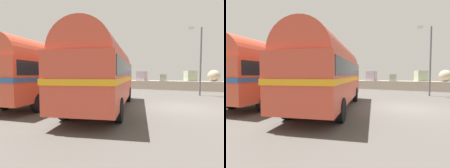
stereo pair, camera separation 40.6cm
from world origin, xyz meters
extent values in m
cube|color=#4E4A45|center=(0.00, 0.00, 0.01)|extent=(32.00, 26.00, 0.02)
cube|color=#AD9E8E|center=(0.00, 11.80, 0.55)|extent=(31.36, 1.80, 1.10)
cube|color=tan|center=(-13.30, 11.77, 1.64)|extent=(1.33, 1.30, 1.08)
cube|color=#BE9890|center=(-10.33, 12.27, 1.67)|extent=(1.36, 1.18, 1.14)
cube|color=tan|center=(-7.99, 12.31, 1.54)|extent=(0.75, 0.93, 0.88)
cube|color=#A4909D|center=(-5.27, 11.58, 1.70)|extent=(1.35, 1.08, 1.21)
cube|color=#9FA592|center=(-2.55, 11.42, 1.50)|extent=(0.91, 0.75, 0.81)
cube|color=#9FAF8C|center=(0.52, 12.17, 1.72)|extent=(1.53, 1.44, 1.24)
sphere|color=tan|center=(2.96, 12.28, 1.75)|extent=(1.30, 1.30, 1.30)
cylinder|color=black|center=(-5.43, 0.23, 0.50)|extent=(0.52, 1.00, 0.96)
cylinder|color=black|center=(-3.30, 0.82, 0.50)|extent=(0.52, 1.00, 0.96)
cylinder|color=black|center=(-4.05, -4.79, 0.50)|extent=(0.52, 1.00, 0.96)
cylinder|color=black|center=(-1.92, -4.21, 0.50)|extent=(0.52, 1.00, 0.96)
cube|color=#C94834|center=(-3.68, -1.99, 1.57)|extent=(4.54, 8.74, 2.10)
cylinder|color=#C94834|center=(-3.68, -1.99, 2.62)|extent=(4.26, 8.36, 2.20)
cube|color=orange|center=(-3.68, -1.99, 1.63)|extent=(4.61, 8.83, 0.20)
cube|color=black|center=(-3.68, -1.99, 2.15)|extent=(4.48, 8.42, 0.64)
cube|color=silver|center=(-4.81, 2.13, 0.70)|extent=(2.24, 0.76, 0.28)
cylinder|color=black|center=(-9.20, 0.56, 0.50)|extent=(0.44, 0.99, 0.96)
cylinder|color=black|center=(-7.02, 0.93, 0.50)|extent=(0.44, 0.99, 0.96)
cylinder|color=black|center=(-8.33, -4.57, 0.50)|extent=(0.44, 0.99, 0.96)
cylinder|color=black|center=(-6.15, -4.20, 0.50)|extent=(0.44, 0.99, 0.96)
cube|color=#CC4C34|center=(-7.67, -1.82, 1.57)|extent=(3.77, 8.68, 2.10)
cylinder|color=#CC4C34|center=(-7.67, -1.82, 2.62)|extent=(3.52, 8.32, 2.20)
cube|color=#2A599B|center=(-7.67, -1.82, 1.63)|extent=(3.83, 8.77, 0.20)
cube|color=black|center=(-7.67, -1.82, 2.15)|extent=(3.75, 8.36, 0.64)
cube|color=silver|center=(-8.39, 2.39, 0.70)|extent=(2.27, 0.54, 0.28)
cylinder|color=#5B5B60|center=(1.31, 6.58, 2.98)|extent=(0.14, 0.14, 5.96)
cube|color=beige|center=(0.50, 6.04, 5.86)|extent=(0.44, 0.24, 0.18)
camera|label=1|loc=(0.55, -10.15, 1.86)|focal=27.09mm
camera|label=2|loc=(0.92, -9.97, 1.86)|focal=27.09mm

